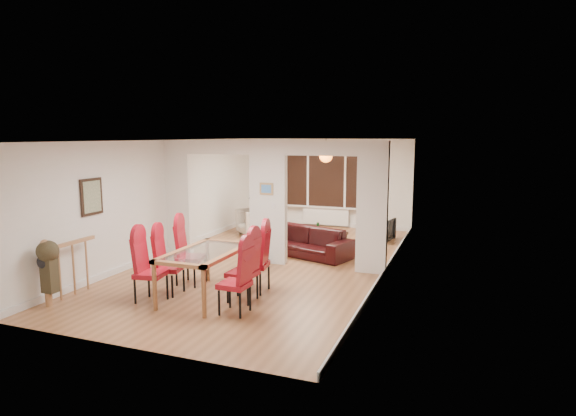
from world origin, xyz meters
The scene contains 24 objects.
floor centered at (0.00, 0.00, 0.00)m, with size 5.00×9.00×0.01m, color #95613C.
room_walls centered at (0.00, 0.00, 1.30)m, with size 5.00×9.00×2.60m, color silver, non-canonical shape.
divider_wall centered at (0.00, 0.00, 1.30)m, with size 5.00×0.18×2.60m, color white.
bay_window_blinds centered at (0.00, 4.44, 1.50)m, with size 3.00×0.08×1.80m, color black.
radiator centered at (0.00, 4.40, 0.30)m, with size 1.40×0.08×0.50m, color white.
pendant_light centered at (0.30, 3.30, 2.15)m, with size 0.36×0.36×0.36m, color orange.
stair_newel centered at (-2.25, -3.20, 0.55)m, with size 0.40×1.20×1.10m, color #A5744B, non-canonical shape.
wall_poster centered at (-2.47, -2.40, 1.60)m, with size 0.04×0.52×0.67m, color gray.
pillar_photo centered at (0.00, -0.10, 1.60)m, with size 0.30×0.03×0.25m, color #4C8CD8.
dining_table centered at (-0.11, -2.44, 0.40)m, with size 0.97×1.73×0.81m, color #915C35, non-canonical shape.
dining_chair_la centered at (-0.85, -2.94, 0.56)m, with size 0.44×0.44×1.11m, color maroon, non-canonical shape.
dining_chair_lb centered at (-0.80, -2.49, 0.54)m, with size 0.43×0.43×1.07m, color maroon, non-canonical shape.
dining_chair_lc centered at (-0.74, -1.90, 0.57)m, with size 0.46×0.46×1.14m, color maroon, non-canonical shape.
dining_chair_ra centered at (0.67, -2.92, 0.54)m, with size 0.43×0.43×1.08m, color maroon, non-canonical shape.
dining_chair_rb centered at (0.54, -2.39, 0.55)m, with size 0.44×0.44×1.11m, color maroon, non-canonical shape.
dining_chair_rc centered at (0.52, -1.87, 0.57)m, with size 0.45×0.45×1.14m, color maroon, non-canonical shape.
sofa centered at (0.54, 0.88, 0.31)m, with size 2.15×0.84×0.63m, color black.
armchair centered at (-1.49, 2.51, 0.36)m, with size 0.78×0.80×0.73m, color #BDB1A0.
person centered at (-1.39, 2.52, 0.87)m, with size 0.42×0.64×1.74m, color black.
television centered at (2.00, 3.01, 0.27)m, with size 0.12×0.95×0.54m, color black.
coffee_table centered at (0.58, 2.40, 0.12)m, with size 1.06×0.53×0.24m, color black, non-canonical shape.
bottle centered at (0.38, 2.35, 0.37)m, with size 0.07×0.07×0.26m, color #143F19.
bowl centered at (0.48, 2.30, 0.27)m, with size 0.21×0.21×0.05m, color black.
shoes centered at (-0.05, -0.27, 0.05)m, with size 0.25×0.27×0.11m, color black, non-canonical shape.
Camera 1 is at (3.91, -9.26, 2.71)m, focal length 30.00 mm.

